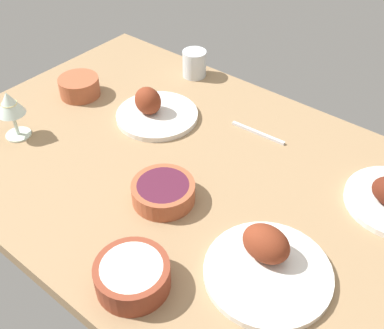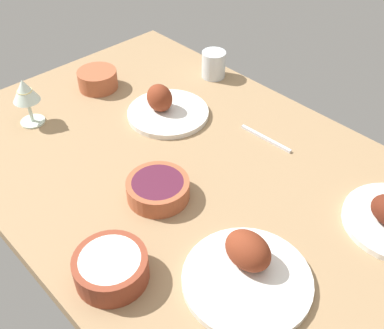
# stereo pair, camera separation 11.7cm
# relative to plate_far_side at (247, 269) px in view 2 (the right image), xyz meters

# --- Properties ---
(dining_table) EXTENTS (1.40, 0.90, 0.04)m
(dining_table) POSITION_rel_plate_far_side_xyz_m (0.31, -0.14, -0.04)
(dining_table) COLOR #937551
(dining_table) RESTS_ON ground
(plate_far_side) EXTENTS (0.26, 0.26, 0.09)m
(plate_far_side) POSITION_rel_plate_far_side_xyz_m (0.00, 0.00, 0.00)
(plate_far_side) COLOR silver
(plate_far_side) RESTS_ON dining_table
(plate_center_main) EXTENTS (0.24, 0.24, 0.09)m
(plate_center_main) POSITION_rel_plate_far_side_xyz_m (0.55, -0.25, -0.00)
(plate_center_main) COLOR silver
(plate_center_main) RESTS_ON dining_table
(bowl_onions) EXTENTS (0.15, 0.15, 0.05)m
(bowl_onions) POSITION_rel_plate_far_side_xyz_m (0.30, -0.02, 0.00)
(bowl_onions) COLOR #A35133
(bowl_onions) RESTS_ON dining_table
(bowl_pasta) EXTENTS (0.12, 0.12, 0.06)m
(bowl_pasta) POSITION_rel_plate_far_side_xyz_m (0.81, -0.20, 0.01)
(bowl_pasta) COLOR #A35133
(bowl_pasta) RESTS_ON dining_table
(bowl_cream) EXTENTS (0.15, 0.15, 0.06)m
(bowl_cream) POSITION_rel_plate_far_side_xyz_m (0.19, 0.20, 0.01)
(bowl_cream) COLOR brown
(bowl_cream) RESTS_ON dining_table
(wine_glass) EXTENTS (0.08, 0.08, 0.14)m
(wine_glass) POSITION_rel_plate_far_side_xyz_m (0.78, 0.05, 0.08)
(wine_glass) COLOR silver
(wine_glass) RESTS_ON dining_table
(water_tumbler) EXTENTS (0.08, 0.08, 0.09)m
(water_tumbler) POSITION_rel_plate_far_side_xyz_m (0.61, -0.52, 0.02)
(water_tumbler) COLOR silver
(water_tumbler) RESTS_ON dining_table
(fork_loose) EXTENTS (0.17, 0.02, 0.01)m
(fork_loose) POSITION_rel_plate_far_side_xyz_m (0.26, -0.38, -0.02)
(fork_loose) COLOR silver
(fork_loose) RESTS_ON dining_table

